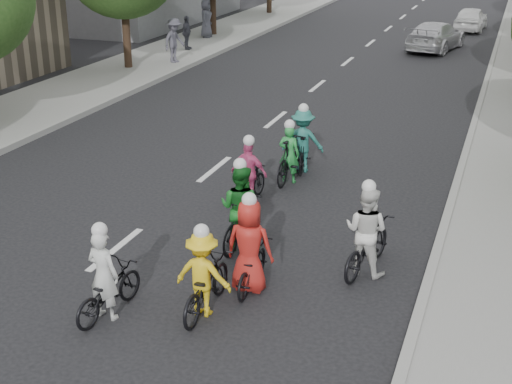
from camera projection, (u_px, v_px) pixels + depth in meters
The scene contains 17 objects.
ground at pixel (116, 249), 14.19m from camera, with size 120.00×120.00×0.00m, color black.
sidewalk_left at pixel (64, 96), 25.44m from camera, with size 4.00×80.00×0.15m, color gray.
curb_left at pixel (111, 101), 24.81m from camera, with size 0.18×80.00×0.18m, color #999993.
curb_right at pixel (471, 136), 20.95m from camera, with size 0.18×80.00×0.18m, color #999993.
cyclist_0 at pixel (107, 285), 11.71m from camera, with size 0.79×1.69×1.71m.
cyclist_1 at pixel (241, 214), 14.02m from camera, with size 0.89×1.78×1.90m.
cyclist_2 at pixel (204, 280), 11.77m from camera, with size 0.97×1.79×1.64m.
cyclist_3 at pixel (250, 178), 16.21m from camera, with size 0.91×1.51×1.65m.
cyclist_4 at pixel (250, 255), 12.49m from camera, with size 0.86×1.58×1.86m.
cyclist_5 at pixel (290, 158), 17.56m from camera, with size 0.58×1.87×1.59m.
cyclist_6 at pixel (366, 239), 13.11m from camera, with size 1.01×1.95×1.84m.
cyclist_7 at pixel (303, 145), 18.21m from camera, with size 1.15×1.65×1.79m.
follow_car_lead at pixel (436, 36), 33.94m from camera, with size 1.88×4.63×1.34m, color silver.
follow_car_trail at pixel (471, 19), 39.46m from camera, with size 1.54×3.83×1.30m, color silver.
spectator_0 at pixel (174, 40), 30.40m from camera, with size 1.21×0.69×1.87m, color #555360.
spectator_1 at pixel (187, 33), 33.28m from camera, with size 0.91×0.38×1.55m, color #51515E.
spectator_2 at pixel (206, 19), 36.38m from camera, with size 0.93×0.60×1.90m, color #4E4E5B.
Camera 1 is at (7.02, -11.02, 6.31)m, focal length 50.00 mm.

